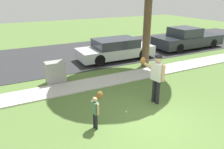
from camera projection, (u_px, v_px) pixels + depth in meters
name	position (u px, v px, depth m)	size (l,w,h in m)	color
ground_plane	(105.00, 83.00, 9.62)	(48.00, 48.00, 0.00)	#567538
sidewalk_strip	(104.00, 81.00, 9.69)	(36.00, 1.20, 0.06)	beige
road_surface	(71.00, 55.00, 13.85)	(36.00, 6.80, 0.02)	#2D2D30
person_adult	(156.00, 74.00, 7.47)	(0.80, 0.63, 1.79)	black
person_child	(96.00, 106.00, 6.20)	(0.46, 0.47, 1.08)	black
baseball	(126.00, 112.00, 7.18)	(0.07, 0.07, 0.07)	white
utility_cabinet	(55.00, 72.00, 9.44)	(0.83, 0.52, 0.98)	gray
parked_sedan_silver	(116.00, 49.00, 12.82)	(4.60, 1.80, 1.23)	silver
parked_pickup_dark	(187.00, 39.00, 15.44)	(5.20, 1.95, 1.48)	#23282D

